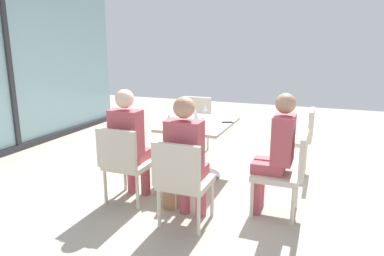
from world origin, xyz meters
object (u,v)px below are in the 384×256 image
(chair_front_right, at_px, (299,136))
(dining_table_main, at_px, (199,138))
(chair_front_left, at_px, (286,169))
(person_far_left, at_px, (129,140))
(person_front_left, at_px, (277,148))
(person_side_end, at_px, (187,154))
(wine_glass_3, at_px, (169,118))
(handbag_0, at_px, (173,192))
(chair_far_left, at_px, (125,160))
(wine_glass_2, at_px, (196,116))
(coffee_cup, at_px, (178,122))
(chair_side_end, at_px, (182,178))
(wine_glass_1, at_px, (194,111))
(chair_far_right, at_px, (194,121))
(cell_phone_on_table, at_px, (227,122))
(wine_glass_0, at_px, (205,108))

(chair_front_right, bearing_deg, dining_table_main, 120.46)
(chair_front_left, xyz_separation_m, person_far_left, (-0.24, 1.66, 0.20))
(chair_front_right, bearing_deg, person_front_left, 175.54)
(person_side_end, bearing_deg, chair_front_left, -60.41)
(dining_table_main, distance_m, person_front_left, 1.30)
(wine_glass_3, distance_m, handbag_0, 0.87)
(chair_far_left, bearing_deg, wine_glass_3, -23.68)
(wine_glass_2, height_order, coffee_cup, wine_glass_2)
(chair_side_end, height_order, person_side_end, person_side_end)
(person_far_left, bearing_deg, wine_glass_1, -19.62)
(handbag_0, bearing_deg, person_side_end, -148.78)
(person_side_end, height_order, handbag_0, person_side_end)
(chair_far_left, relative_size, person_far_left, 0.69)
(person_far_left, relative_size, wine_glass_2, 6.81)
(chair_far_right, bearing_deg, wine_glass_1, -159.17)
(coffee_cup, bearing_deg, cell_phone_on_table, -52.00)
(person_front_left, bearing_deg, coffee_cup, 71.01)
(person_far_left, distance_m, wine_glass_1, 1.11)
(chair_far_left, relative_size, person_side_end, 0.69)
(person_front_left, bearing_deg, chair_far_right, 41.46)
(chair_front_right, bearing_deg, person_far_left, 134.76)
(person_far_left, bearing_deg, cell_phone_on_table, -36.64)
(chair_front_left, relative_size, wine_glass_3, 4.70)
(chair_far_left, relative_size, chair_front_right, 1.00)
(chair_far_left, height_order, chair_side_end, same)
(wine_glass_0, height_order, wine_glass_3, same)
(chair_front_left, xyz_separation_m, handbag_0, (-0.19, 1.17, -0.36))
(chair_front_right, bearing_deg, cell_phone_on_table, 123.43)
(wine_glass_2, bearing_deg, chair_side_end, -165.80)
(dining_table_main, height_order, chair_front_left, chair_front_left)
(chair_side_end, bearing_deg, cell_phone_on_table, -0.93)
(dining_table_main, relative_size, wine_glass_1, 6.00)
(chair_side_end, bearing_deg, person_side_end, 0.00)
(chair_far_left, distance_m, chair_front_right, 2.42)
(chair_front_left, bearing_deg, person_side_end, 119.59)
(person_front_left, bearing_deg, person_side_end, 122.96)
(wine_glass_0, xyz_separation_m, wine_glass_1, (-0.26, 0.06, 0.00))
(person_front_left, bearing_deg, chair_front_left, -90.00)
(person_far_left, distance_m, wine_glass_2, 0.91)
(wine_glass_0, height_order, wine_glass_1, same)
(chair_far_left, distance_m, cell_phone_on_table, 1.46)
(chair_front_left, height_order, coffee_cup, chair_front_left)
(chair_far_right, distance_m, wine_glass_2, 1.41)
(dining_table_main, bearing_deg, handbag_0, -178.46)
(wine_glass_2, bearing_deg, handbag_0, 179.25)
(person_side_end, height_order, wine_glass_1, person_side_end)
(chair_front_right, relative_size, wine_glass_0, 4.70)
(person_side_end, bearing_deg, chair_side_end, -180.00)
(wine_glass_3, xyz_separation_m, cell_phone_on_table, (0.60, -0.55, -0.13))
(chair_far_right, xyz_separation_m, person_side_end, (-2.26, -0.78, 0.20))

